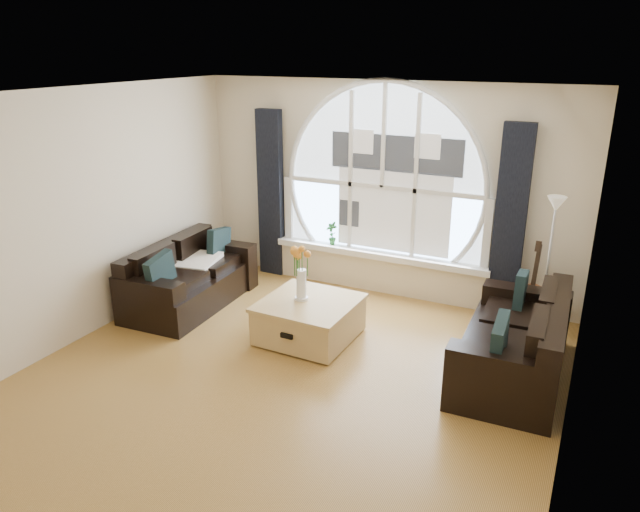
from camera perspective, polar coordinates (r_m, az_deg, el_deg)
The scene contains 20 objects.
ground at distance 5.83m, azimuth -3.97°, elevation -12.50°, with size 5.00×5.50×0.01m, color brown.
ceiling at distance 4.95m, azimuth -4.73°, elevation 15.00°, with size 5.00×5.50×0.01m, color silver.
wall_back at distance 7.64m, azimuth 6.13°, elevation 6.32°, with size 5.00×0.01×2.70m, color beige.
wall_left at distance 6.80m, azimuth -22.90°, elevation 3.19°, with size 0.01×5.50×2.70m, color beige.
wall_right at distance 4.60m, azimuth 23.86°, elevation -4.46°, with size 0.01×5.50×2.70m, color beige.
attic_slope at distance 4.33m, azimuth 21.71°, elevation 8.36°, with size 0.92×5.50×0.72m, color silver.
arched_window at distance 7.55m, azimuth 6.12°, elevation 8.31°, with size 2.60×0.06×2.15m, color silver.
window_sill at distance 7.79m, azimuth 5.65°, elevation 0.15°, with size 2.90×0.22×0.08m, color white.
window_frame at distance 7.53m, azimuth 6.04°, elevation 8.27°, with size 2.76×0.08×2.15m, color white.
neighbor_house at distance 7.52m, azimuth 7.13°, elevation 7.24°, with size 1.70×0.02×1.50m, color silver.
curtain_left at distance 8.25m, azimuth -4.76°, elevation 5.93°, with size 0.35×0.12×2.30m, color black.
curtain_right at distance 7.21m, azimuth 17.76°, elevation 3.03°, with size 0.35×0.12×2.30m, color black.
sofa_left at distance 7.55m, azimuth -12.40°, elevation -1.75°, with size 0.88×1.75×0.78m, color black.
sofa_right at distance 6.12m, azimuth 18.08°, elevation -7.52°, with size 0.91×1.82×0.81m, color black.
coffee_chest at distance 6.60m, azimuth -1.04°, elevation -5.97°, with size 1.00×1.00×0.49m, color tan.
throw_blanket at distance 7.68m, azimuth -11.92°, elevation -0.56°, with size 0.55×0.55×0.10m, color silver.
vase_flowers at distance 6.41m, azimuth -1.82°, elevation -0.99°, with size 0.24×0.24×0.70m, color white.
floor_lamp at distance 6.92m, azimuth 21.01°, elevation -1.09°, with size 0.24×0.24×1.60m, color #B2B2B2.
guitar at distance 7.22m, azimuth 19.89°, elevation -2.41°, with size 0.36×0.24×1.06m, color brown.
potted_plant at distance 7.97m, azimuth 1.15°, elevation 2.19°, with size 0.16×0.11×0.31m, color #1E6023.
Camera 1 is at (2.51, -4.25, 3.09)m, focal length 33.33 mm.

